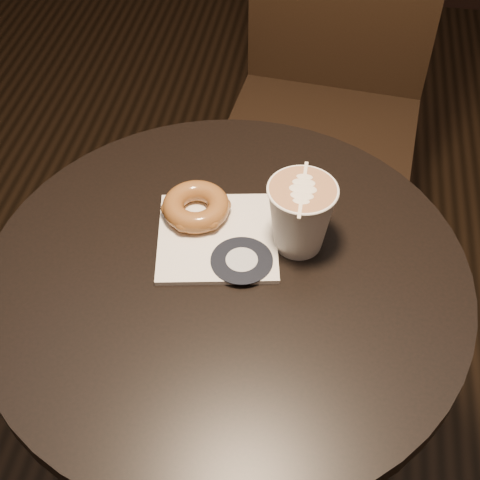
# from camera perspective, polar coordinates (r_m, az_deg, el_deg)

# --- Properties ---
(cafe_table) EXTENTS (0.70, 0.70, 0.75)m
(cafe_table) POSITION_cam_1_polar(r_m,az_deg,el_deg) (1.12, -1.02, -9.18)
(cafe_table) COLOR black
(cafe_table) RESTS_ON ground
(chair) EXTENTS (0.47, 0.47, 1.10)m
(chair) POSITION_cam_1_polar(r_m,az_deg,el_deg) (1.60, 7.80, 14.29)
(chair) COLOR black
(chair) RESTS_ON ground
(pastry_bag) EXTENTS (0.20, 0.20, 0.01)m
(pastry_bag) POSITION_cam_1_polar(r_m,az_deg,el_deg) (0.99, -1.93, 0.24)
(pastry_bag) COLOR white
(pastry_bag) RESTS_ON cafe_table
(doughnut) EXTENTS (0.10, 0.10, 0.03)m
(doughnut) POSITION_cam_1_polar(r_m,az_deg,el_deg) (1.01, -3.77, 2.88)
(doughnut) COLOR brown
(doughnut) RESTS_ON pastry_bag
(latte_cup) EXTENTS (0.10, 0.10, 0.11)m
(latte_cup) POSITION_cam_1_polar(r_m,az_deg,el_deg) (0.95, 5.17, 1.97)
(latte_cup) COLOR white
(latte_cup) RESTS_ON cafe_table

